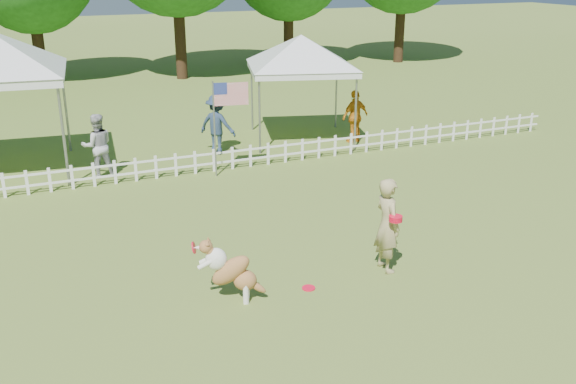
{
  "coord_description": "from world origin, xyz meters",
  "views": [
    {
      "loc": [
        -4.22,
        -8.26,
        5.13
      ],
      "look_at": [
        0.18,
        2.0,
        1.1
      ],
      "focal_mm": 40.0,
      "sensor_mm": 36.0,
      "label": 1
    }
  ],
  "objects_px": {
    "dog": "(232,270)",
    "canopy_tent_right": "(301,90)",
    "spectator_c": "(355,116)",
    "frisbee_on_turf": "(309,288)",
    "spectator_a": "(98,146)",
    "flag_pole": "(215,130)",
    "handler": "(387,225)",
    "spectator_b": "(217,124)"
  },
  "relations": [
    {
      "from": "spectator_a",
      "to": "spectator_b",
      "type": "height_order",
      "value": "spectator_b"
    },
    {
      "from": "canopy_tent_right",
      "to": "spectator_c",
      "type": "xyz_separation_m",
      "value": [
        1.35,
        -0.93,
        -0.74
      ]
    },
    {
      "from": "canopy_tent_right",
      "to": "spectator_a",
      "type": "xyz_separation_m",
      "value": [
        -6.12,
        -1.27,
        -0.73
      ]
    },
    {
      "from": "handler",
      "to": "flag_pole",
      "type": "relative_size",
      "value": 0.7
    },
    {
      "from": "frisbee_on_turf",
      "to": "dog",
      "type": "bearing_deg",
      "value": 174.2
    },
    {
      "from": "flag_pole",
      "to": "spectator_a",
      "type": "distance_m",
      "value": 2.95
    },
    {
      "from": "canopy_tent_right",
      "to": "spectator_b",
      "type": "height_order",
      "value": "canopy_tent_right"
    },
    {
      "from": "dog",
      "to": "spectator_b",
      "type": "xyz_separation_m",
      "value": [
        2.29,
        8.1,
        0.31
      ]
    },
    {
      "from": "handler",
      "to": "spectator_a",
      "type": "bearing_deg",
      "value": 29.12
    },
    {
      "from": "dog",
      "to": "canopy_tent_right",
      "type": "relative_size",
      "value": 0.35
    },
    {
      "from": "frisbee_on_turf",
      "to": "flag_pole",
      "type": "xyz_separation_m",
      "value": [
        0.35,
        6.31,
        1.19
      ]
    },
    {
      "from": "spectator_c",
      "to": "dog",
      "type": "bearing_deg",
      "value": 39.01
    },
    {
      "from": "dog",
      "to": "spectator_a",
      "type": "distance_m",
      "value": 7.38
    },
    {
      "from": "frisbee_on_turf",
      "to": "spectator_a",
      "type": "distance_m",
      "value": 7.83
    },
    {
      "from": "dog",
      "to": "handler",
      "type": "bearing_deg",
      "value": 23.63
    },
    {
      "from": "spectator_a",
      "to": "spectator_c",
      "type": "relative_size",
      "value": 1.02
    },
    {
      "from": "flag_pole",
      "to": "canopy_tent_right",
      "type": "bearing_deg",
      "value": 43.9
    },
    {
      "from": "dog",
      "to": "spectator_a",
      "type": "bearing_deg",
      "value": 122.04
    },
    {
      "from": "spectator_c",
      "to": "spectator_b",
      "type": "bearing_deg",
      "value": -17.43
    },
    {
      "from": "handler",
      "to": "flag_pole",
      "type": "height_order",
      "value": "flag_pole"
    },
    {
      "from": "frisbee_on_turf",
      "to": "spectator_c",
      "type": "relative_size",
      "value": 0.14
    },
    {
      "from": "frisbee_on_turf",
      "to": "canopy_tent_right",
      "type": "xyz_separation_m",
      "value": [
        3.77,
        8.7,
        1.52
      ]
    },
    {
      "from": "canopy_tent_right",
      "to": "spectator_b",
      "type": "xyz_separation_m",
      "value": [
        -2.77,
        -0.47,
        -0.69
      ]
    },
    {
      "from": "canopy_tent_right",
      "to": "flag_pole",
      "type": "xyz_separation_m",
      "value": [
        -3.42,
        -2.39,
        -0.33
      ]
    },
    {
      "from": "spectator_b",
      "to": "canopy_tent_right",
      "type": "bearing_deg",
      "value": -123.24
    },
    {
      "from": "dog",
      "to": "spectator_b",
      "type": "bearing_deg",
      "value": 97.96
    },
    {
      "from": "frisbee_on_turf",
      "to": "flag_pole",
      "type": "height_order",
      "value": "flag_pole"
    },
    {
      "from": "canopy_tent_right",
      "to": "frisbee_on_turf",
      "type": "bearing_deg",
      "value": -97.78
    },
    {
      "from": "dog",
      "to": "canopy_tent_right",
      "type": "xyz_separation_m",
      "value": [
        5.06,
        8.57,
        1.0
      ]
    },
    {
      "from": "flag_pole",
      "to": "spectator_c",
      "type": "bearing_deg",
      "value": 25.95
    },
    {
      "from": "dog",
      "to": "spectator_c",
      "type": "bearing_deg",
      "value": 73.75
    },
    {
      "from": "handler",
      "to": "dog",
      "type": "distance_m",
      "value": 2.85
    },
    {
      "from": "canopy_tent_right",
      "to": "spectator_a",
      "type": "bearing_deg",
      "value": -152.6
    },
    {
      "from": "handler",
      "to": "spectator_c",
      "type": "distance_m",
      "value": 8.44
    },
    {
      "from": "dog",
      "to": "canopy_tent_right",
      "type": "height_order",
      "value": "canopy_tent_right"
    },
    {
      "from": "spectator_a",
      "to": "spectator_c",
      "type": "distance_m",
      "value": 7.48
    },
    {
      "from": "flag_pole",
      "to": "spectator_b",
      "type": "bearing_deg",
      "value": 80.17
    },
    {
      "from": "spectator_c",
      "to": "frisbee_on_turf",
      "type": "bearing_deg",
      "value": 45.58
    },
    {
      "from": "handler",
      "to": "spectator_b",
      "type": "relative_size",
      "value": 1.01
    },
    {
      "from": "canopy_tent_right",
      "to": "dog",
      "type": "bearing_deg",
      "value": -104.87
    },
    {
      "from": "frisbee_on_turf",
      "to": "flag_pole",
      "type": "distance_m",
      "value": 6.43
    },
    {
      "from": "canopy_tent_right",
      "to": "spectator_b",
      "type": "distance_m",
      "value": 2.89
    }
  ]
}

